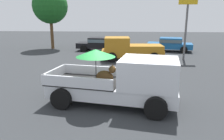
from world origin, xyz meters
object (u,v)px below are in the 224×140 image
object	(u,v)px
pickup_truck_main	(124,81)
parked_sedan_near	(170,44)
parked_sedan_far	(99,43)
motel_sign	(187,13)
pickup_truck_red	(130,49)

from	to	relation	value
pickup_truck_main	parked_sedan_near	world-z (taller)	pickup_truck_main
parked_sedan_near	parked_sedan_far	xyz separation A→B (m)	(-7.00, -0.27, 0.00)
parked_sedan_far	motel_sign	distance (m)	8.80
parked_sedan_near	motel_sign	xyz separation A→B (m)	(0.34, -4.17, 2.89)
pickup_truck_red	parked_sedan_near	bearing A→B (deg)	-134.02
motel_sign	pickup_truck_red	bearing A→B (deg)	-173.34
pickup_truck_red	parked_sedan_near	size ratio (longest dim) A/B	1.07
parked_sedan_near	parked_sedan_far	bearing A→B (deg)	13.69
pickup_truck_main	motel_sign	bearing A→B (deg)	73.70
pickup_truck_red	motel_sign	bearing A→B (deg)	-176.69
pickup_truck_main	motel_sign	xyz separation A→B (m)	(4.65, 9.44, 2.65)
pickup_truck_red	motel_sign	distance (m)	5.19
parked_sedan_far	pickup_truck_red	bearing A→B (deg)	129.33
pickup_truck_red	parked_sedan_far	xyz separation A→B (m)	(-2.98, 4.41, -0.13)
parked_sedan_near	motel_sign	bearing A→B (deg)	106.16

